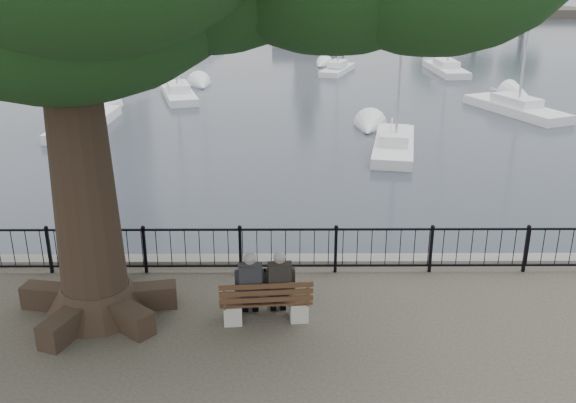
{
  "coord_description": "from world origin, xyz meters",
  "views": [
    {
      "loc": [
        -0.07,
        -9.7,
        6.21
      ],
      "look_at": [
        0.0,
        2.5,
        1.6
      ],
      "focal_mm": 40.0,
      "sensor_mm": 36.0,
      "label": 1
    }
  ],
  "objects_px": {
    "lion_monument": "(307,18)",
    "bench": "(266,306)",
    "person_left": "(250,288)",
    "person_right": "(279,286)"
  },
  "relations": [
    {
      "from": "person_left",
      "to": "person_right",
      "type": "distance_m",
      "value": 0.52
    },
    {
      "from": "person_left",
      "to": "person_right",
      "type": "height_order",
      "value": "same"
    },
    {
      "from": "lion_monument",
      "to": "person_right",
      "type": "bearing_deg",
      "value": -92.52
    },
    {
      "from": "person_left",
      "to": "lion_monument",
      "type": "height_order",
      "value": "lion_monument"
    },
    {
      "from": "bench",
      "to": "person_left",
      "type": "distance_m",
      "value": 0.44
    },
    {
      "from": "bench",
      "to": "lion_monument",
      "type": "relative_size",
      "value": 0.19
    },
    {
      "from": "person_left",
      "to": "person_right",
      "type": "relative_size",
      "value": 1.0
    },
    {
      "from": "lion_monument",
      "to": "person_left",
      "type": "bearing_deg",
      "value": -93.13
    },
    {
      "from": "bench",
      "to": "person_left",
      "type": "bearing_deg",
      "value": 165.34
    },
    {
      "from": "lion_monument",
      "to": "bench",
      "type": "bearing_deg",
      "value": -92.8
    }
  ]
}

